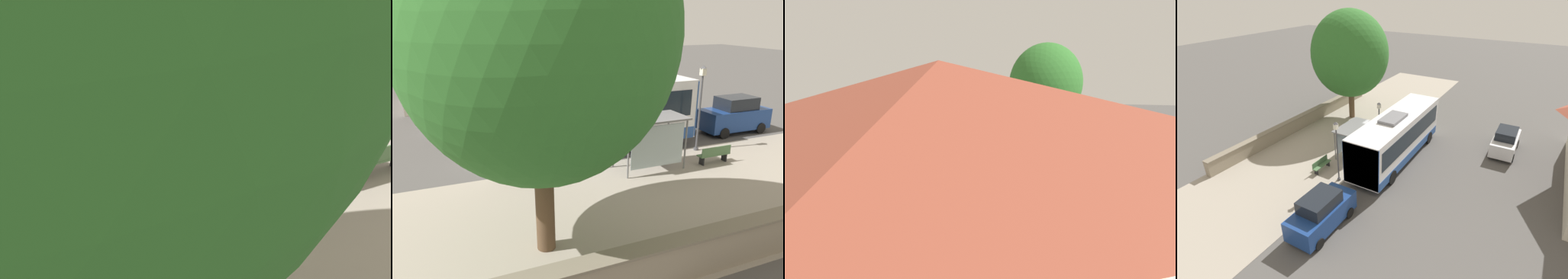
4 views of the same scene
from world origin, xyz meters
TOP-DOWN VIEW (x-y plane):
  - ground_plane at (0.00, 0.00)m, footprint 120.00×120.00m
  - sidewalk_plaza at (-4.50, 0.00)m, footprint 9.00×44.00m
  - stone_wall at (-8.55, 0.00)m, footprint 0.60×20.00m
  - background_building at (16.34, 2.27)m, footprint 7.03×13.47m
  - bus at (1.69, -0.95)m, footprint 2.74×10.40m
  - bus_shelter at (-1.69, -2.07)m, footprint 1.71×3.23m
  - pedestrian at (0.07, 2.78)m, footprint 0.34×0.23m
  - bench at (-2.24, -5.26)m, footprint 0.40×1.67m
  - street_lamp_near at (-0.66, 0.44)m, footprint 0.28×0.28m
  - street_lamp_far at (-0.40, -5.66)m, footprint 0.28×0.28m
  - shade_tree at (-5.84, 4.12)m, footprint 7.22×7.22m
  - parked_car_behind_bus at (1.48, -9.79)m, footprint 1.91×4.22m
  - parked_car_far_lane at (8.74, 4.34)m, footprint 1.86×4.11m

SIDE VIEW (x-z plane):
  - ground_plane at x=0.00m, z-range 0.00..0.00m
  - sidewalk_plaza at x=-4.50m, z-range 0.00..0.02m
  - bench at x=-2.24m, z-range 0.04..0.92m
  - stone_wall at x=-8.55m, z-range 0.01..1.24m
  - parked_car_far_lane at x=8.74m, z-range -0.03..1.95m
  - pedestrian at x=0.07m, z-range 0.15..1.87m
  - parked_car_behind_bus at x=1.48m, z-range -0.05..2.12m
  - bus at x=1.69m, z-range 0.06..3.84m
  - bus_shelter at x=-1.69m, z-range 0.82..3.26m
  - street_lamp_near at x=-0.66m, z-range 0.36..4.08m
  - street_lamp_far at x=-0.40m, z-range 0.41..4.83m
  - background_building at x=16.34m, z-range 0.11..7.23m
  - shade_tree at x=-5.84m, z-range 1.15..11.43m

